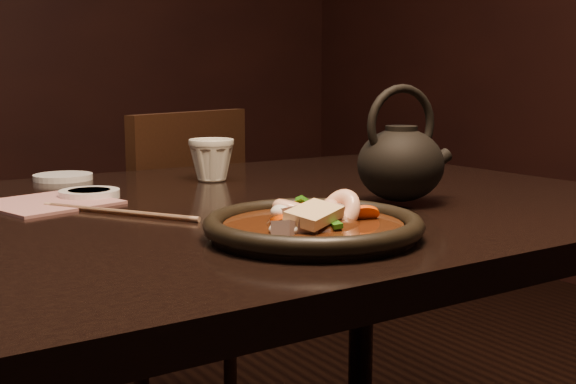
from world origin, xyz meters
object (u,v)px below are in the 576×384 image
plate (313,227)px  teapot (401,161)px  table (133,267)px  chair (157,271)px  tea_cup (212,158)px

plate → teapot: teapot is taller
table → plate: plate is taller
plate → chair: bearing=78.6°
chair → table: bearing=40.3°
table → tea_cup: (0.25, 0.23, 0.12)m
chair → teapot: teapot is taller
table → chair: (0.31, 0.66, -0.20)m
table → tea_cup: tea_cup is taller
chair → tea_cup: 0.55m
table → tea_cup: size_ratio=19.10×
chair → plate: chair is taller
plate → tea_cup: size_ratio=3.14×
teapot → plate: bearing=-149.1°
table → tea_cup: bearing=43.1°
table → plate: size_ratio=6.07×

